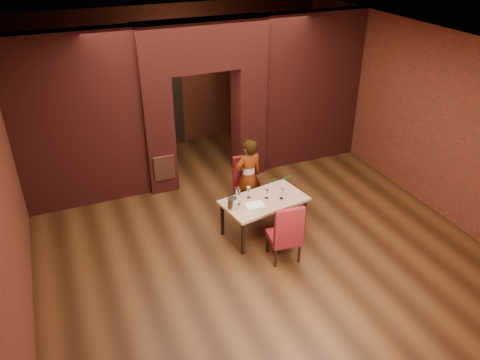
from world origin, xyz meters
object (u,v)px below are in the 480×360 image
object	(u,v)px
water_bottle	(238,196)
chair_near	(284,230)
wine_glass_a	(249,192)
wine_glass_b	(267,193)
wine_glass_c	(282,193)
dining_table	(264,216)
person_seated	(248,177)
chair_far	(249,185)
potted_plant	(279,185)
wine_bucket	(233,203)

from	to	relation	value
water_bottle	chair_near	bearing A→B (deg)	-60.65
wine_glass_a	wine_glass_b	world-z (taller)	wine_glass_b
wine_glass_a	wine_glass_c	bearing A→B (deg)	-26.24
dining_table	wine_glass_b	bearing A→B (deg)	15.95
person_seated	wine_glass_b	xyz separation A→B (m)	(0.04, -0.68, 0.03)
dining_table	wine_glass_c	bearing A→B (deg)	-26.21
person_seated	water_bottle	distance (m)	0.82
chair_near	person_seated	distance (m)	1.47
chair_far	wine_glass_c	distance (m)	0.92
chair_near	wine_glass_a	world-z (taller)	chair_near
chair_near	wine_glass_a	xyz separation A→B (m)	(-0.21, 0.91, 0.24)
wine_glass_c	chair_far	bearing A→B (deg)	104.95
chair_far	chair_near	world-z (taller)	chair_near
wine_glass_a	water_bottle	world-z (taller)	water_bottle
wine_glass_c	person_seated	bearing A→B (deg)	108.45
dining_table	wine_glass_b	size ratio (longest dim) A/B	6.86
water_bottle	potted_plant	bearing A→B (deg)	36.54
chair_far	person_seated	world-z (taller)	person_seated
person_seated	wine_glass_c	bearing A→B (deg)	102.22
dining_table	chair_near	world-z (taller)	chair_near
wine_glass_b	chair_far	bearing A→B (deg)	90.09
dining_table	wine_glass_a	world-z (taller)	wine_glass_a
chair_near	wine_glass_a	size ratio (longest dim) A/B	5.15
wine_bucket	wine_glass_a	bearing A→B (deg)	29.72
wine_bucket	potted_plant	distance (m)	1.82
chair_near	wine_glass_c	distance (m)	0.76
wine_bucket	wine_glass_c	bearing A→B (deg)	-1.92
chair_far	wine_bucket	xyz separation A→B (m)	(-0.65, -0.82, 0.24)
wine_glass_c	dining_table	bearing A→B (deg)	163.43
chair_far	wine_glass_c	xyz separation A→B (m)	(0.23, -0.85, 0.25)
potted_plant	person_seated	bearing A→B (deg)	-160.68
wine_glass_a	wine_glass_b	bearing A→B (deg)	-26.24
wine_bucket	potted_plant	size ratio (longest dim) A/B	0.44
chair_near	water_bottle	distance (m)	0.96
wine_glass_b	person_seated	bearing A→B (deg)	93.09
chair_far	wine_glass_a	distance (m)	0.71
dining_table	wine_bucket	distance (m)	0.73
dining_table	person_seated	distance (m)	0.81
person_seated	wine_bucket	distance (m)	0.98
wine_glass_b	water_bottle	distance (m)	0.51
wine_glass_b	water_bottle	xyz separation A→B (m)	(-0.51, 0.02, 0.06)
potted_plant	wine_glass_b	bearing A→B (deg)	-128.26
chair_near	wine_glass_a	distance (m)	0.96
dining_table	water_bottle	bearing A→B (deg)	164.68
person_seated	potted_plant	distance (m)	0.98
dining_table	potted_plant	distance (m)	1.28
dining_table	water_bottle	size ratio (longest dim) A/B	4.42
person_seated	wine_glass_a	size ratio (longest dim) A/B	7.29
wine_glass_c	water_bottle	distance (m)	0.75
chair_far	wine_glass_b	xyz separation A→B (m)	(0.00, -0.74, 0.25)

